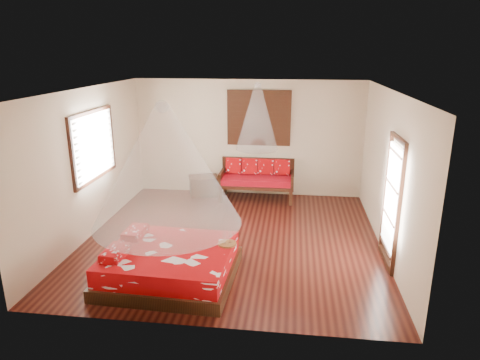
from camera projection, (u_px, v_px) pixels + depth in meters
name	position (u px, v px, depth m)	size (l,w,h in m)	color
room	(232.00, 168.00, 7.77)	(5.54, 5.54, 2.84)	black
bed	(169.00, 264.00, 6.68)	(2.05, 1.87, 0.63)	black
daybed	(257.00, 177.00, 10.26)	(1.76, 0.78, 0.94)	black
storage_chest	(204.00, 185.00, 10.56)	(0.82, 0.70, 0.48)	black
shutter_panel	(259.00, 118.00, 10.18)	(1.52, 0.06, 1.32)	black
window_left	(94.00, 145.00, 8.20)	(0.10, 1.74, 1.34)	black
glazed_door	(392.00, 202.00, 6.98)	(0.08, 1.02, 2.16)	black
wine_tray	(227.00, 241.00, 6.76)	(0.30, 0.30, 0.24)	brown
mosquito_net_main	(165.00, 165.00, 6.21)	(2.22, 2.22, 1.80)	white
mosquito_net_daybed	(257.00, 117.00, 9.70)	(0.98, 0.98, 1.50)	white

